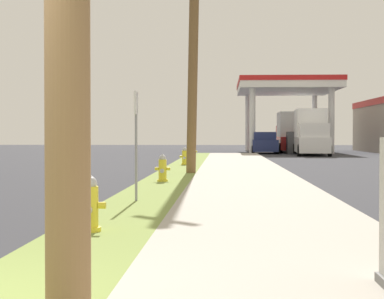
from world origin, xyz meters
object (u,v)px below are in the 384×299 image
at_px(truck_white_on_apron, 311,133).
at_px(truck_red_at_far_bay, 291,133).
at_px(fire_hydrant_fourth, 193,152).
at_px(truck_tan_at_forecourt, 301,133).
at_px(fire_hydrant_second, 163,170).
at_px(fire_hydrant_third, 185,157).
at_px(fire_hydrant_nearest, 90,207).
at_px(street_sign_post, 136,123).
at_px(utility_pole_midground, 194,16).
at_px(car_navy_by_near_pump, 264,144).

xyz_separation_m(truck_white_on_apron, truck_red_at_far_bay, (-0.65, 6.91, 0.00)).
distance_m(fire_hydrant_fourth, truck_red_at_far_bay, 17.00).
relative_size(truck_tan_at_forecourt, truck_white_on_apron, 1.01).
bearing_deg(fire_hydrant_second, fire_hydrant_third, 89.87).
distance_m(fire_hydrant_nearest, fire_hydrant_third, 18.64).
bearing_deg(fire_hydrant_nearest, street_sign_post, 88.84).
bearing_deg(fire_hydrant_fourth, truck_tan_at_forecourt, 67.03).
height_order(utility_pole_midground, truck_white_on_apron, utility_pole_midground).
xyz_separation_m(fire_hydrant_nearest, fire_hydrant_third, (0.13, 18.64, 0.00)).
height_order(fire_hydrant_fourth, street_sign_post, street_sign_post).
xyz_separation_m(truck_tan_at_forecourt, truck_white_on_apron, (-0.57, -10.58, 0.00)).
relative_size(fire_hydrant_second, fire_hydrant_third, 1.00).
bearing_deg(fire_hydrant_third, truck_red_at_far_bay, 73.70).
height_order(fire_hydrant_third, utility_pole_midground, utility_pole_midground).
relative_size(fire_hydrant_nearest, truck_white_on_apron, 0.11).
distance_m(fire_hydrant_nearest, street_sign_post, 4.11).
relative_size(utility_pole_midground, car_navy_by_near_pump, 2.26).
xyz_separation_m(fire_hydrant_second, truck_red_at_far_bay, (6.91, 33.16, 1.04)).
height_order(fire_hydrant_second, fire_hydrant_fourth, same).
distance_m(fire_hydrant_fourth, truck_tan_at_forecourt, 20.85).
bearing_deg(fire_hydrant_third, utility_pole_midground, -83.43).
relative_size(fire_hydrant_nearest, truck_tan_at_forecourt, 0.11).
xyz_separation_m(street_sign_post, truck_white_on_apron, (7.59, 31.37, -0.15)).
bearing_deg(utility_pole_midground, car_navy_by_near_pump, 81.27).
distance_m(utility_pole_midground, truck_red_at_far_bay, 30.15).
bearing_deg(fire_hydrant_fourth, truck_white_on_apron, 48.69).
relative_size(fire_hydrant_second, car_navy_by_near_pump, 0.16).
bearing_deg(truck_red_at_far_bay, truck_tan_at_forecourt, 71.48).
bearing_deg(fire_hydrant_fourth, utility_pole_midground, -87.24).
relative_size(fire_hydrant_third, car_navy_by_near_pump, 0.16).
relative_size(fire_hydrant_second, truck_red_at_far_bay, 0.12).
height_order(fire_hydrant_fourth, utility_pole_midground, utility_pole_midground).
bearing_deg(utility_pole_midground, fire_hydrant_nearest, -93.45).
distance_m(street_sign_post, car_navy_by_near_pump, 35.42).
xyz_separation_m(fire_hydrant_fourth, utility_pole_midground, (0.66, -13.74, 4.89)).
bearing_deg(fire_hydrant_third, street_sign_post, -90.19).
bearing_deg(street_sign_post, truck_tan_at_forecourt, 78.98).
height_order(fire_hydrant_third, truck_red_at_far_bay, truck_red_at_far_bay).
xyz_separation_m(fire_hydrant_fourth, truck_white_on_apron, (7.55, 8.60, 1.04)).
bearing_deg(truck_white_on_apron, street_sign_post, -103.61).
xyz_separation_m(fire_hydrant_nearest, fire_hydrant_second, (0.11, 9.05, 0.00)).
bearing_deg(fire_hydrant_second, truck_red_at_far_bay, 78.23).
bearing_deg(fire_hydrant_fourth, car_navy_by_near_pump, 69.26).
distance_m(truck_tan_at_forecourt, truck_red_at_far_bay, 3.87).
relative_size(fire_hydrant_nearest, fire_hydrant_fourth, 1.00).
relative_size(fire_hydrant_third, fire_hydrant_fourth, 1.00).
xyz_separation_m(car_navy_by_near_pump, truck_tan_at_forecourt, (3.46, 6.84, 0.77)).
distance_m(fire_hydrant_third, utility_pole_midground, 7.52).
xyz_separation_m(fire_hydrant_nearest, truck_white_on_apron, (7.67, 35.30, 1.04)).
xyz_separation_m(fire_hydrant_second, fire_hydrant_fourth, (0.01, 17.65, 0.00)).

